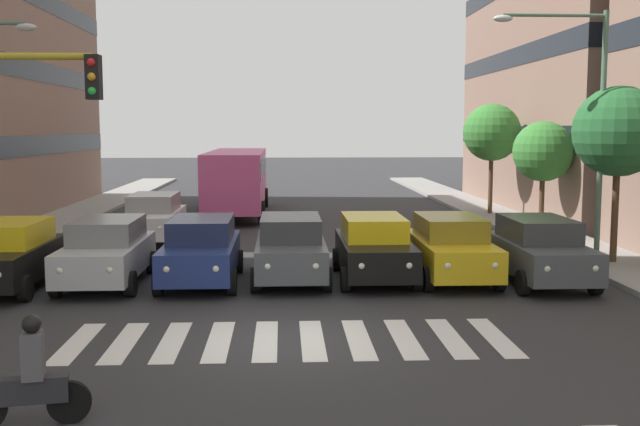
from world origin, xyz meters
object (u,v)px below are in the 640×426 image
(car_3, at_px, (291,248))
(bus_behind_traffic, at_px, (237,175))
(street_lamp_left, at_px, (583,109))
(car_6, at_px, (9,254))
(street_tree_2, at_px, (543,152))
(car_5, at_px, (107,251))
(car_row2_0, at_px, (154,217))
(street_tree_1, at_px, (618,132))
(car_2, at_px, (374,247))
(car_1, at_px, (451,247))
(motorcycle_with_rider, at_px, (29,381))
(car_0, at_px, (539,250))
(car_4, at_px, (201,250))
(street_tree_3, at_px, (492,133))

(car_3, bearing_deg, bus_behind_traffic, -81.41)
(car_3, distance_m, street_lamp_left, 9.32)
(car_6, relative_size, street_tree_2, 1.05)
(car_5, distance_m, car_row2_0, 7.40)
(car_5, bearing_deg, street_tree_1, -172.81)
(car_2, distance_m, street_tree_2, 11.90)
(car_1, relative_size, car_5, 1.00)
(car_6, bearing_deg, motorcycle_with_rider, 111.16)
(car_6, bearing_deg, car_1, -177.27)
(car_5, xyz_separation_m, car_6, (2.38, 0.41, 0.00))
(car_0, xyz_separation_m, car_row2_0, (11.41, -7.76, 0.00))
(bus_behind_traffic, distance_m, street_lamp_left, 18.08)
(car_1, height_order, car_5, same)
(bus_behind_traffic, xyz_separation_m, street_lamp_left, (-10.79, 14.25, 2.76))
(car_1, height_order, motorcycle_with_rider, car_1)
(car_2, xyz_separation_m, street_tree_2, (-7.68, -8.80, 2.29))
(car_1, height_order, street_tree_2, street_tree_2)
(car_6, height_order, bus_behind_traffic, bus_behind_traffic)
(bus_behind_traffic, height_order, motorcycle_with_rider, bus_behind_traffic)
(car_4, height_order, street_tree_1, street_tree_1)
(car_3, bearing_deg, car_5, 3.33)
(car_1, distance_m, street_tree_3, 15.49)
(car_1, bearing_deg, bus_behind_traffic, -67.06)
(car_2, bearing_deg, street_tree_3, -116.76)
(car_row2_0, relative_size, street_tree_2, 1.05)
(car_5, bearing_deg, car_1, -179.14)
(car_3, relative_size, street_tree_1, 0.86)
(car_3, bearing_deg, car_2, 178.85)
(car_3, bearing_deg, car_1, 178.10)
(car_2, xyz_separation_m, street_tree_1, (-7.31, -1.58, 3.09))
(street_lamp_left, xyz_separation_m, street_tree_2, (-1.50, -7.39, -1.45))
(car_2, height_order, street_lamp_left, street_lamp_left)
(car_1, relative_size, car_3, 1.00)
(car_row2_0, bearing_deg, street_lamp_left, 156.56)
(car_3, relative_size, bus_behind_traffic, 0.42)
(car_4, bearing_deg, car_row2_0, -71.23)
(car_3, distance_m, bus_behind_traffic, 15.82)
(bus_behind_traffic, distance_m, motorcycle_with_rider, 25.40)
(car_5, distance_m, street_lamp_left, 13.85)
(car_3, relative_size, car_4, 1.00)
(car_2, bearing_deg, car_1, 177.28)
(car_4, bearing_deg, car_2, -177.78)
(car_2, xyz_separation_m, car_row2_0, (7.10, -7.17, 0.00))
(car_3, relative_size, street_tree_2, 1.05)
(car_3, bearing_deg, car_0, 174.42)
(car_2, bearing_deg, street_tree_1, -167.82)
(street_lamp_left, xyz_separation_m, street_tree_1, (-1.13, -0.17, -0.65))
(car_1, relative_size, street_tree_2, 1.05)
(car_3, height_order, street_tree_2, street_tree_2)
(car_1, xyz_separation_m, street_tree_3, (-5.11, -14.31, 2.99))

